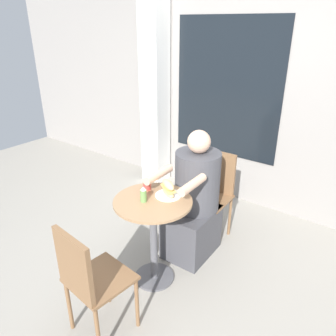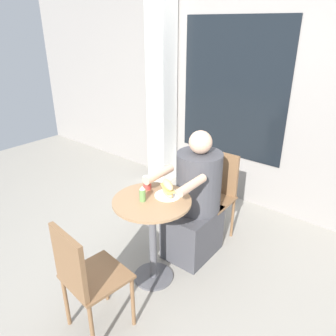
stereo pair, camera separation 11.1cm
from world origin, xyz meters
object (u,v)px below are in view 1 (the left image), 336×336
at_px(condiment_bottle, 143,194).
at_px(empty_chair_across, 88,276).
at_px(diner_chair, 213,187).
at_px(seated_diner, 194,204).
at_px(sandwich_on_plate, 168,190).
at_px(cafe_table, 153,224).
at_px(drink_cup, 147,183).

bearing_deg(condiment_bottle, empty_chair_across, -84.25).
xyz_separation_m(diner_chair, seated_diner, (0.00, -0.35, -0.02)).
relative_size(diner_chair, sandwich_on_plate, 4.21).
bearing_deg(diner_chair, empty_chair_across, 86.91).
height_order(cafe_table, condiment_bottle, condiment_bottle).
bearing_deg(cafe_table, seated_diner, 83.79).
bearing_deg(condiment_bottle, drink_cup, 122.58).
bearing_deg(cafe_table, condiment_bottle, -129.83).
height_order(diner_chair, sandwich_on_plate, sandwich_on_plate).
bearing_deg(condiment_bottle, sandwich_on_plate, 62.71).
xyz_separation_m(seated_diner, condiment_bottle, (-0.10, -0.57, 0.31)).
relative_size(empty_chair_across, sandwich_on_plate, 4.21).
relative_size(sandwich_on_plate, drink_cup, 1.90).
xyz_separation_m(sandwich_on_plate, condiment_bottle, (-0.09, -0.18, 0.01)).
distance_m(diner_chair, sandwich_on_plate, 0.79).
xyz_separation_m(diner_chair, condiment_bottle, (-0.10, -0.92, 0.30)).
distance_m(empty_chair_across, condiment_bottle, 0.70).
relative_size(diner_chair, condiment_bottle, 6.97).
bearing_deg(condiment_bottle, seated_diner, 79.93).
bearing_deg(seated_diner, condiment_bottle, 78.05).
xyz_separation_m(diner_chair, drink_cup, (-0.20, -0.75, 0.29)).
relative_size(empty_chair_across, condiment_bottle, 6.97).
xyz_separation_m(cafe_table, empty_chair_across, (0.02, -0.68, -0.02)).
xyz_separation_m(seated_diner, drink_cup, (-0.21, -0.40, 0.31)).
height_order(diner_chair, seated_diner, seated_diner).
bearing_deg(cafe_table, diner_chair, 86.60).
bearing_deg(sandwich_on_plate, drink_cup, -175.10).
height_order(seated_diner, sandwich_on_plate, seated_diner).
height_order(seated_diner, drink_cup, seated_diner).
xyz_separation_m(cafe_table, sandwich_on_plate, (0.05, 0.13, 0.27)).
distance_m(drink_cup, condiment_bottle, 0.20).
relative_size(seated_diner, drink_cup, 10.90).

